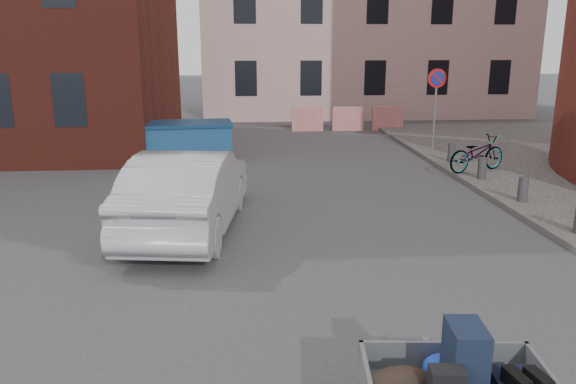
{
  "coord_description": "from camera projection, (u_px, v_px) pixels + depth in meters",
  "views": [
    {
      "loc": [
        -0.17,
        -8.19,
        3.5
      ],
      "look_at": [
        0.56,
        0.9,
        1.1
      ],
      "focal_mm": 35.0,
      "sensor_mm": 36.0,
      "label": 1
    }
  ],
  "objects": [
    {
      "name": "dumpster",
      "position": [
        184.0,
        142.0,
        17.14
      ],
      "size": [
        3.06,
        1.81,
        1.22
      ],
      "rotation": [
        0.0,
        0.0,
        0.11
      ],
      "color": "navy",
      "rests_on": "ground"
    },
    {
      "name": "ground",
      "position": [
        257.0,
        275.0,
        8.8
      ],
      "size": [
        120.0,
        120.0,
        0.0
      ],
      "primitive_type": "plane",
      "color": "#38383A",
      "rests_on": "ground"
    },
    {
      "name": "barriers",
      "position": [
        348.0,
        119.0,
        23.46
      ],
      "size": [
        4.7,
        0.18,
        1.0
      ],
      "color": "red",
      "rests_on": "ground"
    },
    {
      "name": "no_parking_sign",
      "position": [
        436.0,
        93.0,
        17.9
      ],
      "size": [
        0.6,
        0.09,
        2.65
      ],
      "color": "gray",
      "rests_on": "sidewalk"
    },
    {
      "name": "bicycle",
      "position": [
        477.0,
        153.0,
        15.35
      ],
      "size": [
        2.0,
        1.33,
        1.0
      ],
      "primitive_type": "imported",
      "rotation": [
        0.0,
        0.0,
        1.96
      ],
      "color": "black",
      "rests_on": "sidewalk"
    },
    {
      "name": "silver_car",
      "position": [
        189.0,
        190.0,
        10.77
      ],
      "size": [
        2.27,
        4.97,
        1.58
      ],
      "primitive_type": "imported",
      "rotation": [
        0.0,
        0.0,
        3.01
      ],
      "color": "#ACAFB4",
      "rests_on": "ground"
    },
    {
      "name": "bollards",
      "position": [
        523.0,
        189.0,
        12.44
      ],
      "size": [
        0.22,
        9.02,
        0.55
      ],
      "color": "#3A3A3D",
      "rests_on": "sidewalk"
    }
  ]
}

